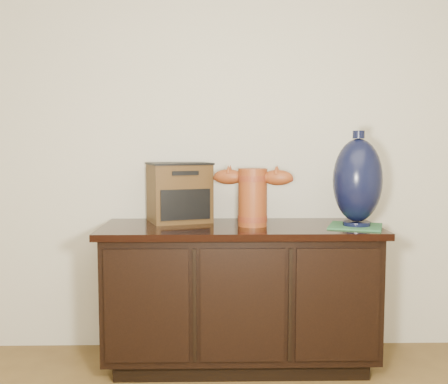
{
  "coord_description": "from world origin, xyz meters",
  "views": [
    {
      "loc": [
        -0.14,
        -0.51,
        1.19
      ],
      "look_at": [
        -0.09,
        2.18,
        0.94
      ],
      "focal_mm": 42.0,
      "sensor_mm": 36.0,
      "label": 1
    }
  ],
  "objects_px": {
    "sideboard": "(240,294)",
    "spray_can": "(198,207)",
    "tv_radio": "(179,192)",
    "lamp_base": "(358,181)",
    "terracotta_vessel": "(253,194)"
  },
  "relations": [
    {
      "from": "sideboard",
      "to": "spray_can",
      "type": "height_order",
      "value": "spray_can"
    },
    {
      "from": "tv_radio",
      "to": "spray_can",
      "type": "bearing_deg",
      "value": -24.16
    },
    {
      "from": "tv_radio",
      "to": "lamp_base",
      "type": "xyz_separation_m",
      "value": [
        0.93,
        -0.21,
        0.08
      ]
    },
    {
      "from": "sideboard",
      "to": "lamp_base",
      "type": "relative_size",
      "value": 2.98
    },
    {
      "from": "lamp_base",
      "to": "spray_can",
      "type": "relative_size",
      "value": 2.85
    },
    {
      "from": "tv_radio",
      "to": "spray_can",
      "type": "relative_size",
      "value": 2.29
    },
    {
      "from": "tv_radio",
      "to": "lamp_base",
      "type": "height_order",
      "value": "lamp_base"
    },
    {
      "from": "sideboard",
      "to": "tv_radio",
      "type": "height_order",
      "value": "tv_radio"
    },
    {
      "from": "tv_radio",
      "to": "sideboard",
      "type": "bearing_deg",
      "value": -43.22
    },
    {
      "from": "lamp_base",
      "to": "spray_can",
      "type": "height_order",
      "value": "lamp_base"
    },
    {
      "from": "spray_can",
      "to": "terracotta_vessel",
      "type": "bearing_deg",
      "value": -28.19
    },
    {
      "from": "terracotta_vessel",
      "to": "lamp_base",
      "type": "distance_m",
      "value": 0.55
    },
    {
      "from": "tv_radio",
      "to": "lamp_base",
      "type": "bearing_deg",
      "value": -31.21
    },
    {
      "from": "terracotta_vessel",
      "to": "spray_can",
      "type": "xyz_separation_m",
      "value": [
        -0.29,
        0.16,
        -0.09
      ]
    },
    {
      "from": "sideboard",
      "to": "terracotta_vessel",
      "type": "bearing_deg",
      "value": -13.33
    }
  ]
}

